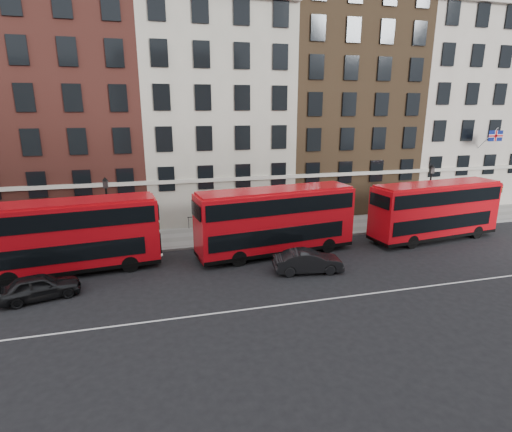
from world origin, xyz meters
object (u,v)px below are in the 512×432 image
object	(u,v)px
bus_d	(435,209)
bus_c	(275,220)
car_rear	(40,287)
bus_b	(65,235)
traffic_light	(499,195)
car_front	(308,261)

from	to	relation	value
bus_d	bus_c	bearing A→B (deg)	173.10
bus_d	car_rear	distance (m)	27.63
bus_c	bus_d	xyz separation A→B (m)	(12.99, 0.00, -0.10)
bus_b	traffic_light	size ratio (longest dim) A/B	3.43
bus_d	car_front	size ratio (longest dim) A/B	2.53
bus_d	traffic_light	size ratio (longest dim) A/B	3.35
car_rear	car_front	distance (m)	15.43
bus_c	bus_d	bearing A→B (deg)	-7.50
bus_c	car_front	size ratio (longest dim) A/B	2.64
bus_b	traffic_light	xyz separation A→B (m)	(35.67, 3.08, -0.03)
bus_b	car_rear	bearing A→B (deg)	-111.07
bus_b	bus_c	bearing A→B (deg)	-6.28
bus_b	car_front	distance (m)	15.09
bus_b	car_front	bearing A→B (deg)	-20.43
bus_d	car_front	bearing A→B (deg)	-169.85
bus_b	bus_d	size ratio (longest dim) A/B	1.02
bus_c	car_front	world-z (taller)	bus_c
bus_b	bus_d	xyz separation A→B (m)	(26.48, -0.00, -0.06)
bus_c	traffic_light	bearing A→B (deg)	0.42
car_rear	traffic_light	bearing A→B (deg)	-94.95
bus_c	car_rear	world-z (taller)	bus_c
car_rear	car_front	xyz separation A→B (m)	(15.42, -0.29, 0.02)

